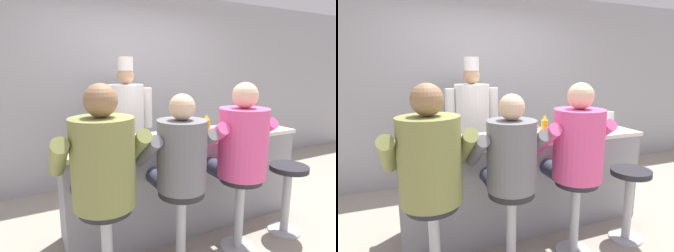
{
  "view_description": "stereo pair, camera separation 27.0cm",
  "coord_description": "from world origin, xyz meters",
  "views": [
    {
      "loc": [
        -1.41,
        -2.1,
        1.6
      ],
      "look_at": [
        -0.22,
        0.27,
        1.08
      ],
      "focal_mm": 30.0,
      "sensor_mm": 36.0,
      "label": 1
    },
    {
      "loc": [
        -1.16,
        -2.21,
        1.6
      ],
      "look_at": [
        -0.22,
        0.27,
        1.08
      ],
      "focal_mm": 30.0,
      "sensor_mm": 36.0,
      "label": 2
    }
  ],
  "objects": [
    {
      "name": "cook_in_whites_near",
      "position": [
        -0.29,
        1.31,
        0.97
      ],
      "size": [
        0.69,
        0.44,
        1.77
      ],
      "color": "#232328",
      "rests_on": "ground_plane"
    },
    {
      "name": "hot_sauce_bottle_orange",
      "position": [
        0.62,
        0.15,
        1.03
      ],
      "size": [
        0.03,
        0.03,
        0.14
      ],
      "color": "orange",
      "rests_on": "diner_counter"
    },
    {
      "name": "ketchup_bottle_red",
      "position": [
        0.36,
        0.18,
        1.07
      ],
      "size": [
        0.07,
        0.07,
        0.24
      ],
      "color": "red",
      "rests_on": "diner_counter"
    },
    {
      "name": "wall_back",
      "position": [
        0.0,
        1.78,
        1.35
      ],
      "size": [
        10.0,
        0.06,
        2.7
      ],
      "color": "#99999E",
      "rests_on": "ground_plane"
    },
    {
      "name": "empty_stool_round",
      "position": [
        0.8,
        -0.31,
        0.47
      ],
      "size": [
        0.36,
        0.36,
        0.7
      ],
      "color": "#B2B5BA",
      "rests_on": "ground_plane"
    },
    {
      "name": "cereal_bowl",
      "position": [
        -1.12,
        0.25,
        0.98
      ],
      "size": [
        0.14,
        0.14,
        0.05
      ],
      "color": "#B24C47",
      "rests_on": "diner_counter"
    },
    {
      "name": "ground_plane",
      "position": [
        0.0,
        0.0,
        0.0
      ],
      "size": [
        20.0,
        20.0,
        0.0
      ],
      "primitive_type": "plane",
      "color": "#9E9384"
    },
    {
      "name": "diner_seated_grey",
      "position": [
        -0.4,
        -0.28,
        0.91
      ],
      "size": [
        0.58,
        0.57,
        1.44
      ],
      "color": "#B2B5BA",
      "rests_on": "ground_plane"
    },
    {
      "name": "diner_seated_pink",
      "position": [
        0.2,
        -0.28,
        0.95
      ],
      "size": [
        0.64,
        0.63,
        1.51
      ],
      "color": "#B2B5BA",
      "rests_on": "ground_plane"
    },
    {
      "name": "water_pitcher_clear",
      "position": [
        1.02,
        0.3,
        1.06
      ],
      "size": [
        0.16,
        0.14,
        0.19
      ],
      "color": "silver",
      "rests_on": "diner_counter"
    },
    {
      "name": "diner_seated_olive",
      "position": [
        -0.99,
        -0.28,
        0.95
      ],
      "size": [
        0.65,
        0.64,
        1.53
      ],
      "color": "#B2B5BA",
      "rests_on": "ground_plane"
    },
    {
      "name": "mustard_bottle_yellow",
      "position": [
        0.1,
        0.08,
        1.07
      ],
      "size": [
        0.07,
        0.07,
        0.24
      ],
      "color": "yellow",
      "rests_on": "diner_counter"
    },
    {
      "name": "diner_counter",
      "position": [
        0.0,
        0.3,
        0.48
      ],
      "size": [
        2.5,
        0.6,
        0.96
      ],
      "color": "gray",
      "rests_on": "ground_plane"
    },
    {
      "name": "breakfast_plate",
      "position": [
        -0.79,
        0.21,
        0.97
      ],
      "size": [
        0.28,
        0.28,
        0.05
      ],
      "color": "white",
      "rests_on": "diner_counter"
    },
    {
      "name": "coffee_mug_white",
      "position": [
        0.18,
        0.21,
        1.0
      ],
      "size": [
        0.14,
        0.09,
        0.09
      ],
      "color": "white",
      "rests_on": "diner_counter"
    },
    {
      "name": "coffee_mug_tan",
      "position": [
        0.11,
        0.35,
        1.01
      ],
      "size": [
        0.12,
        0.08,
        0.1
      ],
      "color": "beige",
      "rests_on": "diner_counter"
    }
  ]
}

